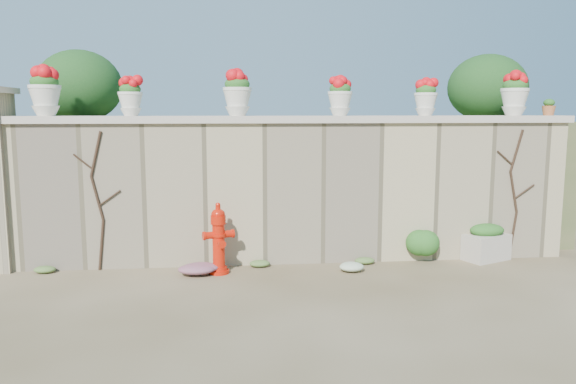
{
  "coord_description": "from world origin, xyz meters",
  "views": [
    {
      "loc": [
        -0.88,
        -6.12,
        2.17
      ],
      "look_at": [
        -0.11,
        1.4,
        1.07
      ],
      "focal_mm": 35.0,
      "sensor_mm": 36.0,
      "label": 1
    }
  ],
  "objects": [
    {
      "name": "wall_cap",
      "position": [
        0.0,
        1.8,
        2.05
      ],
      "size": [
        8.1,
        0.52,
        0.1
      ],
      "primitive_type": "cube",
      "color": "#BEB2A1",
      "rests_on": "stone_wall"
    },
    {
      "name": "urn_pot_4",
      "position": [
        1.92,
        1.8,
        2.36
      ],
      "size": [
        0.33,
        0.33,
        0.52
      ],
      "color": "silver",
      "rests_on": "wall_cap"
    },
    {
      "name": "green_shrub",
      "position": [
        1.91,
        1.55,
        0.32
      ],
      "size": [
        0.68,
        0.61,
        0.65
      ],
      "primitive_type": "ellipsoid",
      "color": "#1E5119",
      "rests_on": "ground"
    },
    {
      "name": "urn_pot_1",
      "position": [
        -2.23,
        1.8,
        2.36
      ],
      "size": [
        0.33,
        0.33,
        0.52
      ],
      "color": "silver",
      "rests_on": "wall_cap"
    },
    {
      "name": "ground",
      "position": [
        0.0,
        0.0,
        0.0
      ],
      "size": [
        80.0,
        80.0,
        0.0
      ],
      "primitive_type": "plane",
      "color": "brown",
      "rests_on": "ground"
    },
    {
      "name": "terracotta_pot",
      "position": [
        3.8,
        1.8,
        2.21
      ],
      "size": [
        0.2,
        0.2,
        0.23
      ],
      "color": "#A55B32",
      "rests_on": "wall_cap"
    },
    {
      "name": "urn_pot_5",
      "position": [
        3.26,
        1.8,
        2.41
      ],
      "size": [
        0.4,
        0.4,
        0.63
      ],
      "color": "silver",
      "rests_on": "wall_cap"
    },
    {
      "name": "stone_wall",
      "position": [
        0.0,
        1.8,
        1.0
      ],
      "size": [
        8.0,
        0.4,
        2.0
      ],
      "primitive_type": "cube",
      "color": "tan",
      "rests_on": "ground"
    },
    {
      "name": "raised_fill",
      "position": [
        0.0,
        5.0,
        1.0
      ],
      "size": [
        9.0,
        6.0,
        2.0
      ],
      "primitive_type": "cube",
      "color": "#384C23",
      "rests_on": "ground"
    },
    {
      "name": "back_shrub_left",
      "position": [
        -3.2,
        3.0,
        2.55
      ],
      "size": [
        1.3,
        1.3,
        1.1
      ],
      "primitive_type": "ellipsoid",
      "color": "#143814",
      "rests_on": "raised_fill"
    },
    {
      "name": "urn_pot_2",
      "position": [
        -0.78,
        1.8,
        2.41
      ],
      "size": [
        0.4,
        0.4,
        0.63
      ],
      "color": "silver",
      "rests_on": "wall_cap"
    },
    {
      "name": "fire_hydrant",
      "position": [
        -1.06,
        1.25,
        0.48
      ],
      "size": [
        0.42,
        0.3,
        0.96
      ],
      "rotation": [
        0.0,
        0.0,
        0.3
      ],
      "color": "red",
      "rests_on": "ground"
    },
    {
      "name": "back_shrub_right",
      "position": [
        3.4,
        3.0,
        2.55
      ],
      "size": [
        1.3,
        1.3,
        1.1
      ],
      "primitive_type": "ellipsoid",
      "color": "#143814",
      "rests_on": "raised_fill"
    },
    {
      "name": "urn_pot_3",
      "position": [
        0.67,
        1.8,
        2.37
      ],
      "size": [
        0.35,
        0.35,
        0.55
      ],
      "color": "silver",
      "rests_on": "wall_cap"
    },
    {
      "name": "planter_box",
      "position": [
        2.83,
        1.55,
        0.25
      ],
      "size": [
        0.75,
        0.61,
        0.54
      ],
      "rotation": [
        0.0,
        0.0,
        0.42
      ],
      "color": "#BEB2A1",
      "rests_on": "ground"
    },
    {
      "name": "vine_left",
      "position": [
        -2.67,
        1.58,
        0.99
      ],
      "size": [
        0.6,
        0.04,
        1.91
      ],
      "color": "black",
      "rests_on": "ground"
    },
    {
      "name": "urn_pot_0",
      "position": [
        -3.35,
        1.8,
        2.43
      ],
      "size": [
        0.42,
        0.42,
        0.66
      ],
      "color": "silver",
      "rests_on": "wall_cap"
    },
    {
      "name": "vine_right",
      "position": [
        3.23,
        1.58,
        0.99
      ],
      "size": [
        0.6,
        0.04,
        1.91
      ],
      "color": "black",
      "rests_on": "ground"
    },
    {
      "name": "magenta_clump",
      "position": [
        -1.33,
        1.18,
        0.1
      ],
      "size": [
        0.79,
        0.52,
        0.21
      ],
      "primitive_type": "ellipsoid",
      "color": "#AF2380",
      "rests_on": "ground"
    },
    {
      "name": "white_flowers",
      "position": [
        0.81,
        1.15,
        0.08
      ],
      "size": [
        0.45,
        0.36,
        0.16
      ],
      "primitive_type": "ellipsoid",
      "color": "white",
      "rests_on": "ground"
    }
  ]
}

